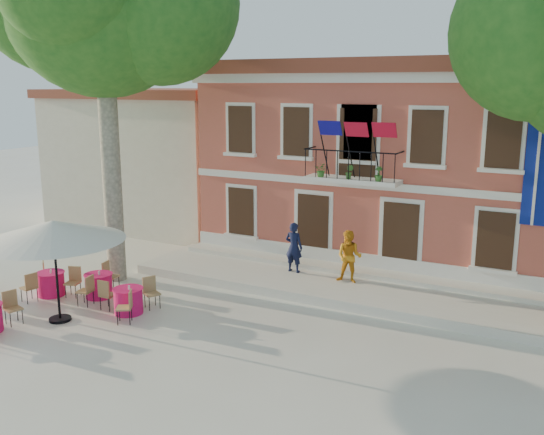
{
  "coord_description": "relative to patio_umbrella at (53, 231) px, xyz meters",
  "views": [
    {
      "loc": [
        9.09,
        -13.34,
        6.64
      ],
      "look_at": [
        0.05,
        3.5,
        2.42
      ],
      "focal_mm": 40.0,
      "sensor_mm": 36.0,
      "label": 1
    }
  ],
  "objects": [
    {
      "name": "neighbor_west",
      "position": [
        -5.5,
        12.82,
        0.57
      ],
      "size": [
        9.4,
        9.4,
        6.4
      ],
      "color": "beige",
      "rests_on": "ground"
    },
    {
      "name": "ground",
      "position": [
        4.0,
        1.82,
        -2.65
      ],
      "size": [
        90.0,
        90.0,
        0.0
      ],
      "primitive_type": "plane",
      "color": "beige",
      "rests_on": "ground"
    },
    {
      "name": "cafe_table_4",
      "position": [
        -0.4,
        1.99,
        -2.22
      ],
      "size": [
        0.9,
        1.97,
        0.95
      ],
      "color": "#E11562",
      "rests_on": "ground"
    },
    {
      "name": "patio_umbrella",
      "position": [
        0.0,
        0.0,
        0.0
      ],
      "size": [
        3.96,
        3.96,
        2.94
      ],
      "color": "black",
      "rests_on": "ground"
    },
    {
      "name": "pedestrian_navy",
      "position": [
        4.28,
        6.48,
        -1.47
      ],
      "size": [
        0.65,
        0.44,
        1.74
      ],
      "primitive_type": "imported",
      "rotation": [
        0.0,
        0.0,
        3.11
      ],
      "color": "black",
      "rests_on": "terrace"
    },
    {
      "name": "main_building",
      "position": [
        6.0,
        11.81,
        1.14
      ],
      "size": [
        13.5,
        9.59,
        7.5
      ],
      "color": "#C05345",
      "rests_on": "ground"
    },
    {
      "name": "terrace",
      "position": [
        6.0,
        6.22,
        -2.5
      ],
      "size": [
        14.0,
        3.4,
        0.3
      ],
      "primitive_type": "cube",
      "color": "silver",
      "rests_on": "ground"
    },
    {
      "name": "pedestrian_orange",
      "position": [
        6.37,
        6.31,
        -1.48
      ],
      "size": [
        0.91,
        0.75,
        1.73
      ],
      "primitive_type": "imported",
      "rotation": [
        0.0,
        0.0,
        0.11
      ],
      "color": "orange",
      "rests_on": "terrace"
    },
    {
      "name": "cafe_table_3",
      "position": [
        1.36,
        1.37,
        -2.22
      ],
      "size": [
        1.66,
        1.87,
        0.95
      ],
      "color": "#E11562",
      "rests_on": "ground"
    },
    {
      "name": "cafe_table_0",
      "position": [
        -1.88,
        1.4,
        -2.22
      ],
      "size": [
        1.84,
        1.77,
        0.95
      ],
      "color": "#E11562",
      "rests_on": "ground"
    }
  ]
}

